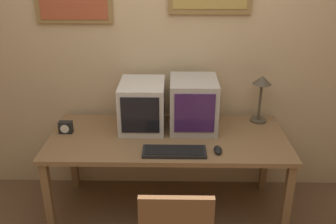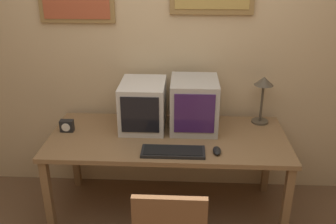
% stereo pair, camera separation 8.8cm
% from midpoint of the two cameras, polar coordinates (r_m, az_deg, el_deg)
% --- Properties ---
extents(wall_back, '(8.00, 0.08, 2.60)m').
position_cam_midpoint_polar(wall_back, '(3.14, -0.71, 9.98)').
color(wall_back, '#D1B284').
rests_on(wall_back, ground_plane).
extents(desk, '(1.83, 0.80, 0.72)m').
position_cam_midpoint_polar(desk, '(2.93, -0.86, -4.85)').
color(desk, olive).
rests_on(desk, ground_plane).
extents(monitor_left, '(0.35, 0.44, 0.37)m').
position_cam_midpoint_polar(monitor_left, '(2.98, -4.76, 1.03)').
color(monitor_left, beige).
rests_on(monitor_left, desk).
extents(monitor_right, '(0.37, 0.42, 0.40)m').
position_cam_midpoint_polar(monitor_right, '(2.97, 3.03, 1.24)').
color(monitor_right, '#B7B2A8').
rests_on(monitor_right, desk).
extents(keyboard_main, '(0.45, 0.17, 0.03)m').
position_cam_midpoint_polar(keyboard_main, '(2.66, 0.02, -6.04)').
color(keyboard_main, black).
rests_on(keyboard_main, desk).
extents(mouse_near_keyboard, '(0.06, 0.12, 0.04)m').
position_cam_midpoint_polar(mouse_near_keyboard, '(2.69, 6.68, -5.75)').
color(mouse_near_keyboard, black).
rests_on(mouse_near_keyboard, desk).
extents(desk_clock, '(0.10, 0.06, 0.09)m').
position_cam_midpoint_polar(desk_clock, '(3.05, -16.12, -2.26)').
color(desk_clock, black).
rests_on(desk_clock, desk).
extents(desk_lamp, '(0.15, 0.15, 0.40)m').
position_cam_midpoint_polar(desk_lamp, '(3.12, 13.27, 3.64)').
color(desk_lamp, '#4C4233').
rests_on(desk_lamp, desk).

